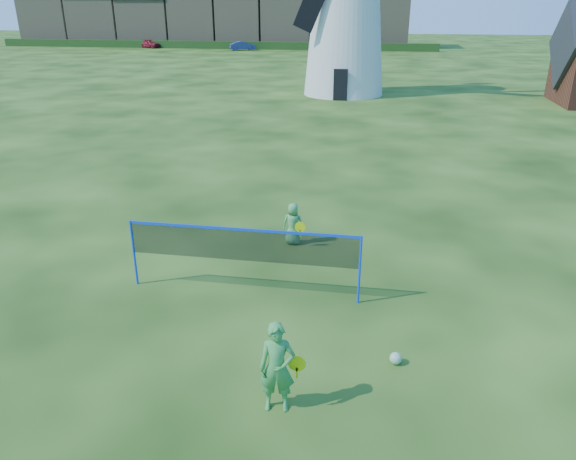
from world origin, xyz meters
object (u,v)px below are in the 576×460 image
(play_ball, at_px, (396,358))
(car_right, at_px, (243,46))
(windmill, at_px, (346,6))
(player_boy, at_px, (293,224))
(car_left, at_px, (149,43))
(badminton_net, at_px, (243,246))
(player_girl, at_px, (277,368))

(play_ball, relative_size, car_right, 0.06)
(windmill, height_order, car_right, windmill)
(windmill, relative_size, play_ball, 76.85)
(player_boy, distance_m, car_right, 63.06)
(car_left, bearing_deg, windmill, -116.75)
(windmill, bearing_deg, badminton_net, -90.11)
(windmill, height_order, player_girl, windmill)
(badminton_net, bearing_deg, player_boy, 77.05)
(badminton_net, distance_m, player_boy, 2.93)
(windmill, xyz_separation_m, car_right, (-16.02, 35.23, -5.15))
(car_right, bearing_deg, player_boy, 173.13)
(badminton_net, bearing_deg, car_right, 104.09)
(play_ball, bearing_deg, windmill, 96.02)
(player_girl, height_order, play_ball, player_girl)
(car_left, bearing_deg, badminton_net, -131.12)
(play_ball, bearing_deg, car_left, 116.17)
(badminton_net, height_order, play_ball, badminton_net)
(badminton_net, distance_m, car_left, 72.04)
(player_girl, relative_size, play_ball, 6.97)
(player_boy, height_order, car_left, car_left)
(car_left, distance_m, car_right, 14.09)
(windmill, xyz_separation_m, play_ball, (3.21, -30.41, -5.61))
(player_girl, height_order, car_left, player_girl)
(windmill, bearing_deg, player_boy, -88.68)
(badminton_net, xyz_separation_m, player_boy, (0.64, 2.80, -0.58))
(badminton_net, relative_size, player_girl, 3.29)
(player_boy, relative_size, play_ball, 5.11)
(badminton_net, bearing_deg, windmill, 89.89)
(player_girl, xyz_separation_m, car_right, (-17.38, 67.11, -0.20))
(car_left, bearing_deg, play_ball, -129.50)
(player_boy, bearing_deg, play_ball, 118.20)
(windmill, distance_m, player_boy, 26.12)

